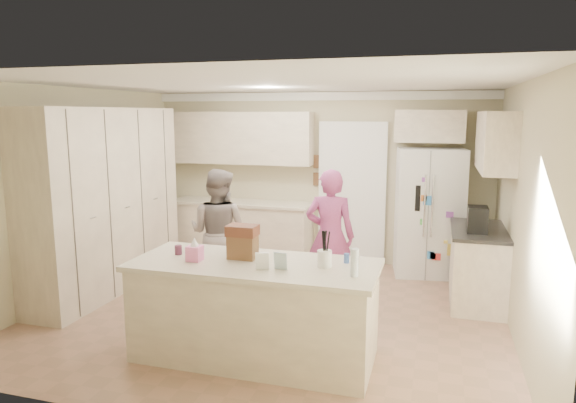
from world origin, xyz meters
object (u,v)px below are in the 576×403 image
(island_base, at_px, (255,312))
(refrigerator, at_px, (429,212))
(teen_boy, at_px, (218,233))
(tissue_box, at_px, (195,253))
(coffee_maker, at_px, (477,219))
(teen_girl, at_px, (330,236))
(dollhouse_body, at_px, (243,247))
(utensil_crock, at_px, (324,259))

(island_base, bearing_deg, refrigerator, 64.51)
(refrigerator, relative_size, teen_boy, 1.12)
(tissue_box, bearing_deg, coffee_maker, 37.57)
(tissue_box, distance_m, teen_girl, 1.97)
(refrigerator, bearing_deg, teen_girl, -135.14)
(dollhouse_body, xyz_separation_m, teen_girl, (0.52, 1.53, -0.22))
(dollhouse_body, relative_size, teen_boy, 0.16)
(refrigerator, relative_size, island_base, 0.82)
(coffee_maker, distance_m, island_base, 2.87)
(island_base, bearing_deg, coffee_maker, 42.83)
(island_base, relative_size, dollhouse_body, 8.46)
(coffee_maker, distance_m, teen_girl, 1.72)
(tissue_box, bearing_deg, refrigerator, 57.68)
(tissue_box, xyz_separation_m, dollhouse_body, (0.40, 0.20, 0.04))
(teen_girl, bearing_deg, coffee_maker, -174.97)
(refrigerator, height_order, island_base, refrigerator)
(utensil_crock, distance_m, teen_boy, 2.22)
(dollhouse_body, distance_m, teen_girl, 1.63)
(dollhouse_body, bearing_deg, tissue_box, -153.43)
(coffee_maker, relative_size, island_base, 0.14)
(refrigerator, xyz_separation_m, dollhouse_body, (-1.64, -3.02, 0.14))
(teen_boy, bearing_deg, tissue_box, 110.43)
(refrigerator, bearing_deg, utensil_crock, -113.65)
(tissue_box, bearing_deg, teen_girl, 61.87)
(tissue_box, relative_size, teen_boy, 0.09)
(coffee_maker, relative_size, dollhouse_body, 1.15)
(dollhouse_body, xyz_separation_m, teen_boy, (-0.87, 1.39, -0.23))
(island_base, distance_m, utensil_crock, 0.86)
(refrigerator, xyz_separation_m, coffee_maker, (0.56, -1.22, 0.17))
(island_base, relative_size, teen_boy, 1.37)
(coffee_maker, xyz_separation_m, island_base, (-2.05, -1.90, -0.63))
(tissue_box, relative_size, teen_girl, 0.09)
(coffee_maker, relative_size, teen_girl, 0.18)
(tissue_box, bearing_deg, island_base, 10.30)
(utensil_crock, bearing_deg, teen_boy, 139.34)
(refrigerator, distance_m, coffee_maker, 1.35)
(utensil_crock, relative_size, dollhouse_body, 0.58)
(coffee_maker, distance_m, teen_boy, 3.11)
(island_base, xyz_separation_m, utensil_crock, (0.65, 0.05, 0.56))
(refrigerator, distance_m, dollhouse_body, 3.44)
(island_base, bearing_deg, teen_girl, 77.05)
(refrigerator, bearing_deg, dollhouse_body, -126.86)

